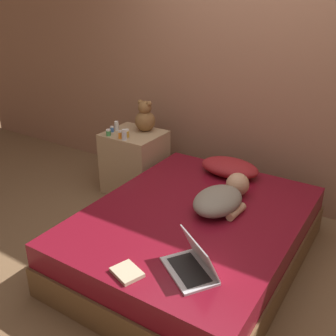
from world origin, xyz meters
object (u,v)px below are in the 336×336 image
object	(u,v)px
pillow	(230,167)
bottle_amber	(127,133)
bottle_green	(108,133)
bottle_orange	(120,135)
laptop	(193,264)
bottle_clear	(124,135)
bottle_white	(117,126)
bottle_blue	(112,129)
person_lying	(222,197)
book	(127,272)
teddy_bear	(145,118)

from	to	relation	value
pillow	bottle_amber	xyz separation A→B (m)	(-1.01, -0.17, 0.18)
bottle_green	bottle_orange	bearing A→B (deg)	-1.39
laptop	bottle_clear	xyz separation A→B (m)	(-1.35, 1.08, 0.21)
laptop	bottle_white	world-z (taller)	bottle_white
bottle_blue	bottle_amber	xyz separation A→B (m)	(0.22, -0.04, 0.01)
person_lying	book	distance (m)	1.01
bottle_orange	pillow	bearing A→B (deg)	12.76
laptop	book	bearing A→B (deg)	-108.97
bottle_green	pillow	bearing A→B (deg)	11.06
laptop	teddy_bear	xyz separation A→B (m)	(-1.34, 1.40, 0.30)
bottle_blue	bottle_amber	bearing A→B (deg)	-10.84
person_lying	bottle_amber	size ratio (longest dim) A/B	8.16
bottle_blue	pillow	bearing A→B (deg)	5.92
person_lying	laptop	distance (m)	0.79
bottle_blue	bottle_orange	world-z (taller)	bottle_orange
pillow	book	world-z (taller)	pillow
pillow	person_lying	xyz separation A→B (m)	(0.19, -0.56, 0.01)
bottle_orange	bottle_white	bearing A→B (deg)	136.83
bottle_white	book	size ratio (longest dim) A/B	0.45
teddy_bear	bottle_clear	bearing A→B (deg)	-92.43
laptop	bottle_clear	world-z (taller)	bottle_clear
laptop	bottle_clear	distance (m)	1.74
bottle_green	bottle_amber	size ratio (longest dim) A/B	0.80
person_lying	bottle_green	world-z (taller)	bottle_green
pillow	teddy_bear	size ratio (longest dim) A/B	1.68
bottle_amber	book	bearing A→B (deg)	-52.23
bottle_white	bottle_orange	world-z (taller)	bottle_white
bottle_orange	bottle_amber	xyz separation A→B (m)	(0.03, 0.07, -0.00)
laptop	book	world-z (taller)	laptop
pillow	bottle_orange	xyz separation A→B (m)	(-1.04, -0.24, 0.18)
teddy_bear	bottle_blue	xyz separation A→B (m)	(-0.26, -0.20, -0.11)
bottle_green	bottle_amber	xyz separation A→B (m)	(0.17, 0.06, 0.01)
bottle_orange	book	size ratio (longest dim) A/B	0.38
bottle_blue	bottle_clear	distance (m)	0.27
bottle_blue	book	xyz separation A→B (m)	(1.29, -1.43, -0.23)
pillow	bottle_amber	bearing A→B (deg)	-170.51
pillow	bottle_green	world-z (taller)	bottle_green
laptop	bottle_blue	bearing A→B (deg)	177.37
bottle_blue	bottle_green	world-z (taller)	bottle_green
pillow	bottle_blue	bearing A→B (deg)	-174.08
bottle_green	bottle_orange	size ratio (longest dim) A/B	0.79
teddy_bear	bottle_white	xyz separation A→B (m)	(-0.25, -0.14, -0.09)
bottle_blue	bottle_white	distance (m)	0.07
book	bottle_blue	bearing A→B (deg)	132.14
bottle_clear	laptop	bearing A→B (deg)	-38.62
person_lying	bottle_amber	distance (m)	1.28
book	laptop	bearing A→B (deg)	36.88
person_lying	book	size ratio (longest dim) A/B	3.06
bottle_blue	person_lying	bearing A→B (deg)	-16.80
bottle_clear	bottle_orange	world-z (taller)	bottle_clear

